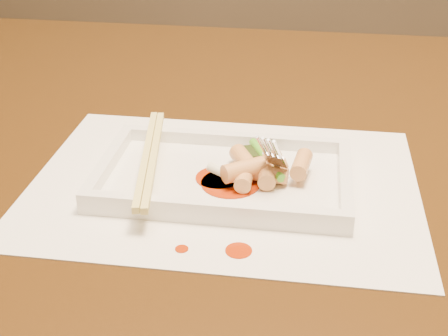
# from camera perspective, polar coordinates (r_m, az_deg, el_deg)

# --- Properties ---
(table) EXTENTS (1.40, 0.90, 0.75)m
(table) POSITION_cam_1_polar(r_m,az_deg,el_deg) (0.81, -3.84, -3.12)
(table) COLOR black
(table) RESTS_ON ground
(placemat) EXTENTS (0.40, 0.30, 0.00)m
(placemat) POSITION_cam_1_polar(r_m,az_deg,el_deg) (0.65, 0.00, -1.44)
(placemat) COLOR white
(placemat) RESTS_ON table
(sauce_splatter_a) EXTENTS (0.02, 0.02, 0.00)m
(sauce_splatter_a) POSITION_cam_1_polar(r_m,az_deg,el_deg) (0.55, 1.35, -7.55)
(sauce_splatter_a) COLOR #A22704
(sauce_splatter_a) RESTS_ON placemat
(sauce_splatter_b) EXTENTS (0.01, 0.01, 0.00)m
(sauce_splatter_b) POSITION_cam_1_polar(r_m,az_deg,el_deg) (0.55, -3.89, -7.39)
(sauce_splatter_b) COLOR #A22704
(sauce_splatter_b) RESTS_ON placemat
(plate_base) EXTENTS (0.26, 0.16, 0.01)m
(plate_base) POSITION_cam_1_polar(r_m,az_deg,el_deg) (0.65, 0.00, -1.08)
(plate_base) COLOR white
(plate_base) RESTS_ON placemat
(plate_rim_far) EXTENTS (0.26, 0.01, 0.01)m
(plate_rim_far) POSITION_cam_1_polar(r_m,az_deg,el_deg) (0.71, 0.87, 2.65)
(plate_rim_far) COLOR white
(plate_rim_far) RESTS_ON plate_base
(plate_rim_near) EXTENTS (0.26, 0.01, 0.01)m
(plate_rim_near) POSITION_cam_1_polar(r_m,az_deg,el_deg) (0.58, -1.07, -3.75)
(plate_rim_near) COLOR white
(plate_rim_near) RESTS_ON plate_base
(plate_rim_left) EXTENTS (0.01, 0.14, 0.01)m
(plate_rim_left) POSITION_cam_1_polar(r_m,az_deg,el_deg) (0.67, -10.54, 0.52)
(plate_rim_left) COLOR white
(plate_rim_left) RESTS_ON plate_base
(plate_rim_right) EXTENTS (0.01, 0.14, 0.01)m
(plate_rim_right) POSITION_cam_1_polar(r_m,az_deg,el_deg) (0.64, 11.06, -1.02)
(plate_rim_right) COLOR white
(plate_rim_right) RESTS_ON plate_base
(veg_piece) EXTENTS (0.04, 0.04, 0.01)m
(veg_piece) POSITION_cam_1_polar(r_m,az_deg,el_deg) (0.67, 3.44, 1.23)
(veg_piece) COLOR black
(veg_piece) RESTS_ON plate_base
(scallion_white) EXTENTS (0.04, 0.03, 0.01)m
(scallion_white) POSITION_cam_1_polar(r_m,az_deg,el_deg) (0.63, -0.01, -0.46)
(scallion_white) COLOR #EAEACC
(scallion_white) RESTS_ON plate_base
(scallion_green) EXTENTS (0.04, 0.08, 0.01)m
(scallion_green) POSITION_cam_1_polar(r_m,az_deg,el_deg) (0.65, 3.90, 0.81)
(scallion_green) COLOR #3D9818
(scallion_green) RESTS_ON plate_base
(chopstick_a) EXTENTS (0.04, 0.21, 0.01)m
(chopstick_a) POSITION_cam_1_polar(r_m,az_deg,el_deg) (0.65, -7.13, 1.08)
(chopstick_a) COLOR #DBCD6D
(chopstick_a) RESTS_ON plate_rim_near
(chopstick_b) EXTENTS (0.04, 0.21, 0.01)m
(chopstick_b) POSITION_cam_1_polar(r_m,az_deg,el_deg) (0.65, -6.45, 1.04)
(chopstick_b) COLOR #DBCD6D
(chopstick_b) RESTS_ON plate_rim_near
(fork) EXTENTS (0.09, 0.10, 0.14)m
(fork) POSITION_cam_1_polar(r_m,az_deg,el_deg) (0.62, 6.64, 5.48)
(fork) COLOR silver
(fork) RESTS_ON plate_base
(sauce_blob_0) EXTENTS (0.05, 0.05, 0.00)m
(sauce_blob_0) POSITION_cam_1_polar(r_m,az_deg,el_deg) (0.64, -0.49, -0.90)
(sauce_blob_0) COLOR #A22704
(sauce_blob_0) RESTS_ON plate_base
(sauce_blob_1) EXTENTS (0.06, 0.06, 0.00)m
(sauce_blob_1) POSITION_cam_1_polar(r_m,az_deg,el_deg) (0.63, 0.61, -1.39)
(sauce_blob_1) COLOR #A22704
(sauce_blob_1) RESTS_ON plate_base
(rice_cake_0) EXTENTS (0.02, 0.04, 0.02)m
(rice_cake_0) POSITION_cam_1_polar(r_m,az_deg,el_deg) (0.63, 1.90, -0.72)
(rice_cake_0) COLOR tan
(rice_cake_0) RESTS_ON plate_base
(rice_cake_1) EXTENTS (0.05, 0.02, 0.02)m
(rice_cake_1) POSITION_cam_1_polar(r_m,az_deg,el_deg) (0.63, 3.64, -0.52)
(rice_cake_1) COLOR tan
(rice_cake_1) RESTS_ON plate_base
(rice_cake_2) EXTENTS (0.02, 0.04, 0.02)m
(rice_cake_2) POSITION_cam_1_polar(r_m,az_deg,el_deg) (0.64, 7.09, 0.34)
(rice_cake_2) COLOR tan
(rice_cake_2) RESTS_ON plate_base
(rice_cake_3) EXTENTS (0.02, 0.04, 0.02)m
(rice_cake_3) POSITION_cam_1_polar(r_m,az_deg,el_deg) (0.63, 3.92, -0.42)
(rice_cake_3) COLOR tan
(rice_cake_3) RESTS_ON plate_base
(rice_cake_4) EXTENTS (0.02, 0.04, 0.02)m
(rice_cake_4) POSITION_cam_1_polar(r_m,az_deg,el_deg) (0.64, 4.06, -0.04)
(rice_cake_4) COLOR tan
(rice_cake_4) RESTS_ON plate_base
(rice_cake_5) EXTENTS (0.05, 0.04, 0.02)m
(rice_cake_5) POSITION_cam_1_polar(r_m,az_deg,el_deg) (0.63, 1.81, -0.17)
(rice_cake_5) COLOR tan
(rice_cake_5) RESTS_ON plate_base
(rice_cake_6) EXTENTS (0.04, 0.05, 0.02)m
(rice_cake_6) POSITION_cam_1_polar(r_m,az_deg,el_deg) (0.65, 1.89, 0.64)
(rice_cake_6) COLOR tan
(rice_cake_6) RESTS_ON plate_base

